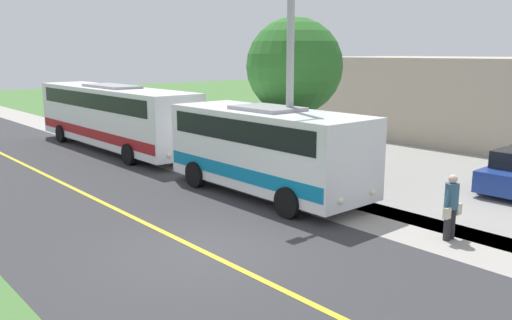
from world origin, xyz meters
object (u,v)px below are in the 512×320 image
(pedestrian_with_bags, at_px, (451,205))
(shuttle_bus_front, at_px, (267,146))
(transit_bus_rear, at_px, (113,114))
(street_light_pole, at_px, (287,69))
(tree_curbside, at_px, (294,67))

(pedestrian_with_bags, bearing_deg, shuttle_bus_front, -84.81)
(transit_bus_rear, distance_m, pedestrian_with_bags, 17.05)
(shuttle_bus_front, height_order, street_light_pole, street_light_pole)
(shuttle_bus_front, distance_m, street_light_pole, 2.58)
(transit_bus_rear, height_order, tree_curbside, tree_curbside)
(shuttle_bus_front, bearing_deg, pedestrian_with_bags, 95.19)
(street_light_pole, relative_size, tree_curbside, 1.25)
(shuttle_bus_front, bearing_deg, tree_curbside, -150.29)
(transit_bus_rear, bearing_deg, shuttle_bus_front, 90.53)
(tree_curbside, bearing_deg, transit_bus_rear, -72.39)
(street_light_pole, bearing_deg, pedestrian_with_bags, 92.75)
(transit_bus_rear, distance_m, tree_curbside, 9.96)
(shuttle_bus_front, distance_m, tree_curbside, 4.08)
(pedestrian_with_bags, bearing_deg, street_light_pole, -87.25)
(pedestrian_with_bags, relative_size, street_light_pole, 0.23)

